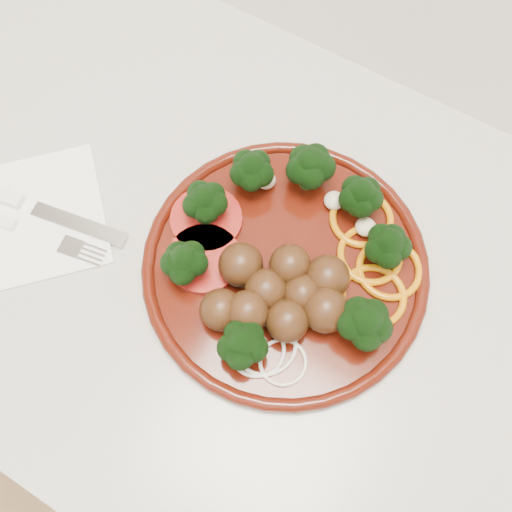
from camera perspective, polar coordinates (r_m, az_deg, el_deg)
The scene contains 5 objects.
counter at distance 1.04m, azimuth 4.31°, elevation -12.55°, with size 2.40×0.60×0.90m.
plate at distance 0.59m, azimuth 3.04°, elevation -0.50°, with size 0.30×0.30×0.07m.
napkin at distance 0.68m, azimuth -21.42°, elevation 3.59°, with size 0.15×0.15×0.00m, color white.
knife at distance 0.69m, azimuth -22.81°, elevation 5.07°, with size 0.21×0.05×0.01m.
fork at distance 0.68m, azimuth -24.10°, elevation 3.22°, with size 0.18×0.05×0.01m.
Camera 1 is at (0.03, 1.51, 1.47)m, focal length 40.00 mm.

